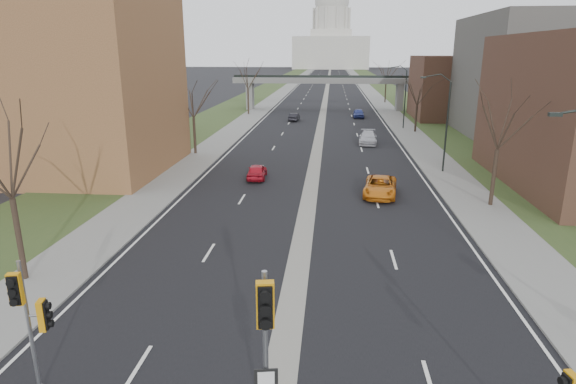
# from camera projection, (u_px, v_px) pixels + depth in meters

# --- Properties ---
(road_surface) EXTENTS (20.00, 600.00, 0.01)m
(road_surface) POSITION_uv_depth(u_px,v_px,m) (328.00, 85.00, 157.88)
(road_surface) COLOR black
(road_surface) RESTS_ON ground
(median_strip) EXTENTS (1.20, 600.00, 0.02)m
(median_strip) POSITION_uv_depth(u_px,v_px,m) (328.00, 86.00, 157.88)
(median_strip) COLOR gray
(median_strip) RESTS_ON ground
(sidewalk_right) EXTENTS (4.00, 600.00, 0.12)m
(sidewalk_right) POSITION_uv_depth(u_px,v_px,m) (364.00, 86.00, 156.83)
(sidewalk_right) COLOR gray
(sidewalk_right) RESTS_ON ground
(sidewalk_left) EXTENTS (4.00, 600.00, 0.12)m
(sidewalk_left) POSITION_uv_depth(u_px,v_px,m) (291.00, 85.00, 158.89)
(sidewalk_left) COLOR gray
(sidewalk_left) RESTS_ON ground
(grass_verge_right) EXTENTS (8.00, 600.00, 0.10)m
(grass_verge_right) POSITION_uv_depth(u_px,v_px,m) (383.00, 86.00, 156.31)
(grass_verge_right) COLOR #2B401D
(grass_verge_right) RESTS_ON ground
(grass_verge_left) EXTENTS (8.00, 600.00, 0.10)m
(grass_verge_left) POSITION_uv_depth(u_px,v_px,m) (273.00, 85.00, 159.41)
(grass_verge_left) COLOR #2B401D
(grass_verge_left) RESTS_ON ground
(apartment_building) EXTENTS (25.00, 16.00, 22.00)m
(apartment_building) POSITION_uv_depth(u_px,v_px,m) (20.00, 47.00, 42.30)
(apartment_building) COLOR #97623C
(apartment_building) RESTS_ON ground
(commercial_block_mid) EXTENTS (18.00, 22.00, 15.00)m
(commercial_block_mid) POSITION_uv_depth(u_px,v_px,m) (546.00, 78.00, 59.67)
(commercial_block_mid) COLOR #595852
(commercial_block_mid) RESTS_ON ground
(commercial_block_far) EXTENTS (14.00, 14.00, 10.00)m
(commercial_block_far) POSITION_uv_depth(u_px,v_px,m) (458.00, 88.00, 78.10)
(commercial_block_far) COLOR brown
(commercial_block_far) RESTS_ON ground
(pedestrian_bridge) EXTENTS (34.00, 3.00, 6.45)m
(pedestrian_bridge) POSITION_uv_depth(u_px,v_px,m) (324.00, 84.00, 89.59)
(pedestrian_bridge) COLOR slate
(pedestrian_bridge) RESTS_ON ground
(capitol) EXTENTS (48.00, 42.00, 55.75)m
(capitol) POSITION_uv_depth(u_px,v_px,m) (331.00, 39.00, 315.20)
(capitol) COLOR silver
(capitol) RESTS_ON ground
(streetlight_mid) EXTENTS (2.61, 0.20, 8.70)m
(streetlight_mid) POSITION_uv_depth(u_px,v_px,m) (440.00, 95.00, 42.17)
(streetlight_mid) COLOR black
(streetlight_mid) RESTS_ON sidewalk_right
(streetlight_far) EXTENTS (2.61, 0.20, 8.70)m
(streetlight_far) POSITION_uv_depth(u_px,v_px,m) (400.00, 79.00, 67.02)
(streetlight_far) COLOR black
(streetlight_far) RESTS_ON sidewalk_right
(tree_left_a) EXTENTS (7.20, 7.20, 9.40)m
(tree_left_a) POSITION_uv_depth(u_px,v_px,m) (3.00, 145.00, 21.37)
(tree_left_a) COLOR #382B21
(tree_left_a) RESTS_ON sidewalk_left
(tree_left_b) EXTENTS (6.75, 6.75, 8.81)m
(tree_left_b) POSITION_uv_depth(u_px,v_px,m) (192.00, 96.00, 50.17)
(tree_left_b) COLOR #382B21
(tree_left_b) RESTS_ON sidewalk_left
(tree_left_c) EXTENTS (7.65, 7.65, 9.99)m
(tree_left_c) POSITION_uv_depth(u_px,v_px,m) (248.00, 74.00, 82.45)
(tree_left_c) COLOR #382B21
(tree_left_c) RESTS_ON sidewalk_left
(tree_right_a) EXTENTS (7.20, 7.20, 9.40)m
(tree_right_a) POSITION_uv_depth(u_px,v_px,m) (502.00, 113.00, 32.52)
(tree_right_a) COLOR #382B21
(tree_right_a) RESTS_ON sidewalk_right
(tree_right_b) EXTENTS (6.30, 6.30, 8.22)m
(tree_right_b) POSITION_uv_depth(u_px,v_px,m) (418.00, 89.00, 64.30)
(tree_right_b) COLOR #382B21
(tree_right_b) RESTS_ON sidewalk_right
(tree_right_c) EXTENTS (7.65, 7.65, 9.99)m
(tree_right_c) POSITION_uv_depth(u_px,v_px,m) (387.00, 69.00, 102.20)
(tree_right_c) COLOR #382B21
(tree_right_c) RESTS_ON sidewalk_right
(signal_pole_left) EXTENTS (0.77, 0.95, 4.61)m
(signal_pole_left) POSITION_uv_depth(u_px,v_px,m) (30.00, 311.00, 14.66)
(signal_pole_left) COLOR gray
(signal_pole_left) RESTS_ON ground
(signal_pole_median) EXTENTS (0.64, 0.90, 5.43)m
(signal_pole_median) POSITION_uv_depth(u_px,v_px,m) (266.00, 337.00, 11.97)
(signal_pole_median) COLOR gray
(signal_pole_median) RESTS_ON ground
(car_left_near) EXTENTS (1.71, 3.90, 1.31)m
(car_left_near) POSITION_uv_depth(u_px,v_px,m) (257.00, 171.00, 41.69)
(car_left_near) COLOR red
(car_left_near) RESTS_ON ground
(car_left_far) EXTENTS (1.63, 3.86, 1.24)m
(car_left_far) POSITION_uv_depth(u_px,v_px,m) (294.00, 117.00, 76.73)
(car_left_far) COLOR black
(car_left_far) RESTS_ON ground
(car_right_near) EXTENTS (3.06, 5.42, 1.43)m
(car_right_near) POSITION_uv_depth(u_px,v_px,m) (380.00, 186.00, 36.77)
(car_right_near) COLOR orange
(car_right_near) RESTS_ON ground
(car_right_mid) EXTENTS (2.43, 5.20, 1.47)m
(car_right_mid) POSITION_uv_depth(u_px,v_px,m) (368.00, 138.00, 57.56)
(car_right_mid) COLOR #B1B2BA
(car_right_mid) RESTS_ON ground
(car_right_far) EXTENTS (1.73, 4.30, 1.46)m
(car_right_far) POSITION_uv_depth(u_px,v_px,m) (359.00, 113.00, 80.46)
(car_right_far) COLOR navy
(car_right_far) RESTS_ON ground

